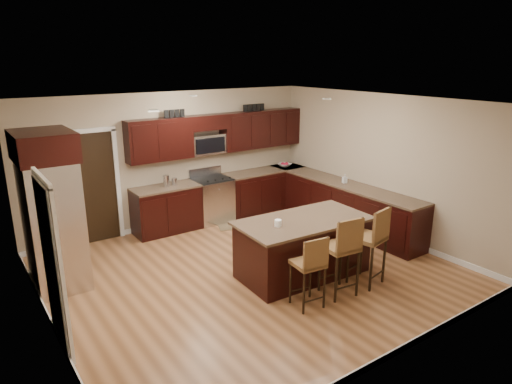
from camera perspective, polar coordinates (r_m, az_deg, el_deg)
floor at (r=7.48m, az=-0.56°, el=-9.93°), size 6.00×6.00×0.00m
ceiling at (r=6.73m, az=-0.63°, el=11.12°), size 6.00×6.00×0.00m
wall_back at (r=9.32m, az=-10.22°, el=3.96°), size 6.00×0.00×6.00m
wall_left at (r=5.93m, az=-25.37°, el=-4.70°), size 0.00×5.50×5.50m
wall_right at (r=8.97m, az=15.44°, el=3.15°), size 0.00×5.50×5.50m
base_cabinets at (r=9.45m, az=3.98°, el=-1.23°), size 4.02×3.96×0.92m
upper_cabinets at (r=9.56m, az=-4.24°, el=7.49°), size 4.00×0.33×0.80m
range at (r=9.58m, az=-5.52°, el=-0.94°), size 0.76×0.64×1.11m
microwave at (r=9.43m, az=-6.17°, el=5.96°), size 0.76×0.31×0.40m
doorway at (r=8.84m, az=-19.79°, el=0.42°), size 0.85×0.03×2.06m
pantry_door at (r=5.77m, az=-24.22°, el=-8.65°), size 0.03×0.80×2.04m
letter_decor at (r=9.43m, az=-5.05°, el=10.13°), size 2.20×0.03×0.15m
island at (r=7.28m, az=5.84°, el=-7.07°), size 2.13×1.19×0.92m
stool_left at (r=6.26m, az=6.84°, el=-8.93°), size 0.44×0.44×1.05m
stool_mid at (r=6.60m, az=10.83°, el=-6.81°), size 0.50×0.50×1.21m
stool_right at (r=7.02m, az=14.33°, el=-5.52°), size 0.54×0.54×1.22m
refrigerator at (r=7.28m, az=-24.20°, el=-2.03°), size 0.79×1.03×2.35m
floor_mat at (r=9.49m, az=-2.04°, el=-4.01°), size 1.07×0.89×0.01m
fruit_bowl at (r=10.50m, az=3.62°, el=3.40°), size 0.36×0.36×0.07m
soap_bottle at (r=9.25m, az=11.03°, el=1.67°), size 0.10×0.10×0.18m
canister_tall at (r=9.00m, az=-11.16°, el=1.38°), size 0.12×0.12×0.22m
canister_short at (r=9.07m, az=-10.18°, el=1.30°), size 0.11×0.11×0.14m
island_jar at (r=6.78m, az=2.76°, el=-3.89°), size 0.10×0.10×0.10m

